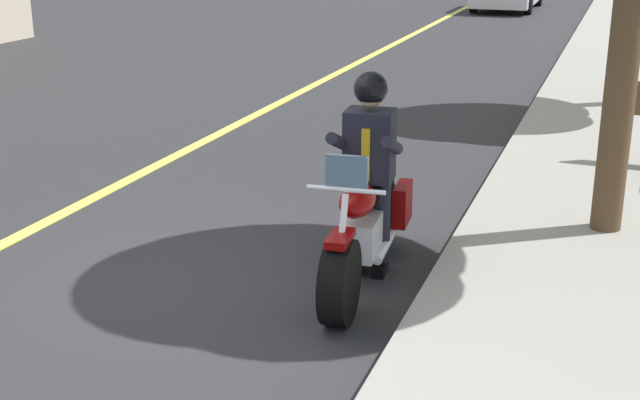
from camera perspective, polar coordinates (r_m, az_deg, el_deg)
ground_plane at (r=7.13m, az=-10.23°, el=-6.24°), size 80.00×80.00×0.00m
motorcycle_main at (r=7.16m, az=2.92°, el=-1.93°), size 2.22×0.71×1.26m
rider_main at (r=7.16m, az=3.28°, el=2.96°), size 0.65×0.59×1.74m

